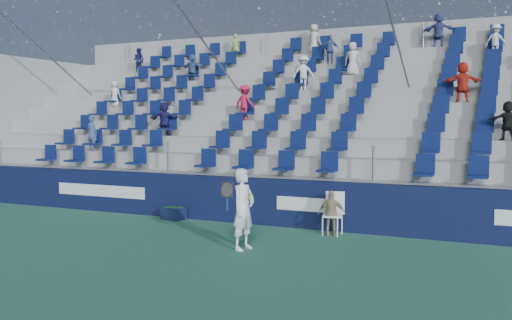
# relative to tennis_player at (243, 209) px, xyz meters

# --- Properties ---
(ground) EXTENTS (70.00, 70.00, 0.00)m
(ground) POSITION_rel_tennis_player_xyz_m (-1.07, -0.34, -0.85)
(ground) COLOR #327556
(ground) RESTS_ON ground
(sponsor_wall) EXTENTS (24.00, 0.32, 1.20)m
(sponsor_wall) POSITION_rel_tennis_player_xyz_m (-1.07, 2.81, -0.25)
(sponsor_wall) COLOR #0F1639
(sponsor_wall) RESTS_ON ground
(grandstand) EXTENTS (24.00, 8.17, 6.63)m
(grandstand) POSITION_rel_tennis_player_xyz_m (-1.07, 7.90, 1.28)
(grandstand) COLOR gray
(grandstand) RESTS_ON ground
(tennis_player) EXTENTS (0.69, 0.68, 1.70)m
(tennis_player) POSITION_rel_tennis_player_xyz_m (0.00, 0.00, 0.00)
(tennis_player) COLOR white
(tennis_player) RESTS_ON ground
(line_judge_chair) EXTENTS (0.54, 0.56, 1.02)m
(line_judge_chair) POSITION_rel_tennis_player_xyz_m (1.23, 2.32, -0.27)
(line_judge_chair) COLOR white
(line_judge_chair) RESTS_ON ground
(line_judge) EXTENTS (0.67, 0.41, 1.07)m
(line_judge) POSITION_rel_tennis_player_xyz_m (1.23, 2.16, -0.32)
(line_judge) COLOR tan
(line_judge) RESTS_ON ground
(ball_bin) EXTENTS (0.68, 0.51, 0.35)m
(ball_bin) POSITION_rel_tennis_player_xyz_m (-3.34, 2.41, -0.67)
(ball_bin) COLOR #0F1837
(ball_bin) RESTS_ON ground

